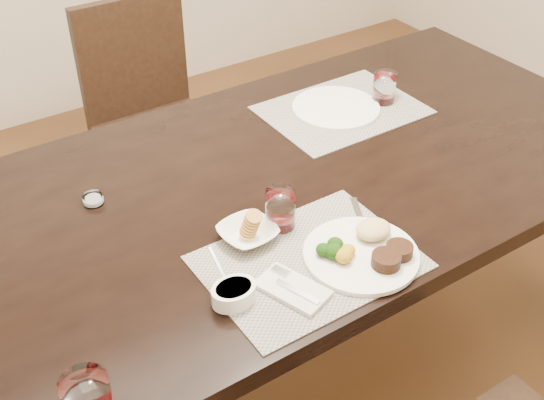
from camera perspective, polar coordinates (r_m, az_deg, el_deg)
ground_plane at (r=2.30m, az=1.38°, el=-13.23°), size 4.50×4.50×0.00m
dining_table at (r=1.84m, az=1.69°, el=0.23°), size 2.00×1.00×0.75m
chair_far at (r=2.62m, az=-10.20°, el=7.50°), size 0.42×0.42×0.90m
placemat_near at (r=1.52m, az=3.09°, el=-5.18°), size 0.46×0.34×0.00m
placemat_far at (r=2.08m, az=5.87°, el=7.51°), size 0.46×0.34×0.00m
dinner_plate at (r=1.53m, az=7.90°, el=-4.19°), size 0.26×0.26×0.05m
napkin_fork at (r=1.44m, az=1.74°, el=-7.43°), size 0.13×0.17×0.02m
steak_knife at (r=1.61m, az=9.03°, el=-2.47°), size 0.07×0.21×0.01m
cracker_bowl at (r=1.56m, az=-2.05°, el=-2.76°), size 0.14×0.14×0.06m
sauce_ramekin at (r=1.41m, az=-3.22°, el=-7.76°), size 0.10×0.15×0.08m
wine_glass_near at (r=1.58m, az=0.70°, el=-0.90°), size 0.07×0.07×0.10m
far_plate at (r=2.07m, az=5.36°, el=7.68°), size 0.26×0.26×0.01m
wine_glass_far at (r=2.12m, az=9.36°, el=9.15°), size 0.07×0.07×0.09m
salt_cellar at (r=1.73m, az=-14.73°, el=0.03°), size 0.05×0.05×0.02m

